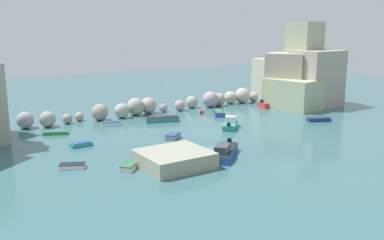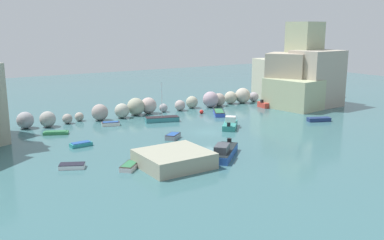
# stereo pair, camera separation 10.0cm
# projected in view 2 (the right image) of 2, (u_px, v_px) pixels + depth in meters

# --- Properties ---
(cove_water) EXTENTS (160.00, 160.00, 0.00)m
(cove_water) POSITION_uv_depth(u_px,v_px,m) (207.00, 132.00, 57.19)
(cove_water) COLOR #39666B
(cove_water) RESTS_ON ground
(cliff_headland_right) EXTENTS (19.38, 18.57, 14.63)m
(cliff_headland_right) POSITION_uv_depth(u_px,v_px,m) (298.00, 79.00, 77.64)
(cliff_headland_right) COLOR #AA9F8F
(cliff_headland_right) RESTS_ON ground
(rock_breakwater) EXTENTS (42.93, 3.65, 2.78)m
(rock_breakwater) POSITION_uv_depth(u_px,v_px,m) (166.00, 105.00, 70.61)
(rock_breakwater) COLOR #9F9EA5
(rock_breakwater) RESTS_ON ground
(stone_dock) EXTENTS (6.74, 6.24, 1.57)m
(stone_dock) POSITION_uv_depth(u_px,v_px,m) (174.00, 159.00, 43.19)
(stone_dock) COLOR #9A9A85
(stone_dock) RESTS_ON ground
(channel_buoy) EXTENTS (0.67, 0.67, 0.67)m
(channel_buoy) POSITION_uv_depth(u_px,v_px,m) (202.00, 112.00, 69.34)
(channel_buoy) COLOR red
(channel_buoy) RESTS_ON cove_water
(moored_boat_0) EXTENTS (3.59, 2.51, 0.57)m
(moored_boat_0) POSITION_uv_depth(u_px,v_px,m) (319.00, 119.00, 63.87)
(moored_boat_0) COLOR navy
(moored_boat_0) RESTS_ON cove_water
(moored_boat_1) EXTENTS (4.33, 4.48, 1.55)m
(moored_boat_1) POSITION_uv_depth(u_px,v_px,m) (230.00, 124.00, 59.55)
(moored_boat_1) COLOR teal
(moored_boat_1) RESTS_ON cove_water
(moored_boat_2) EXTENTS (5.20, 3.05, 5.89)m
(moored_boat_2) POSITION_uv_depth(u_px,v_px,m) (162.00, 119.00, 63.68)
(moored_boat_2) COLOR teal
(moored_boat_2) RESTS_ON cove_water
(moored_boat_3) EXTENTS (2.76, 2.74, 0.53)m
(moored_boat_3) POSITION_uv_depth(u_px,v_px,m) (130.00, 166.00, 42.54)
(moored_boat_3) COLOR white
(moored_boat_3) RESTS_ON cove_water
(moored_boat_4) EXTENTS (3.46, 4.41, 0.68)m
(moored_boat_4) POSITION_uv_depth(u_px,v_px,m) (219.00, 113.00, 68.46)
(moored_boat_4) COLOR #324DBB
(moored_boat_4) RESTS_ON cove_water
(moored_boat_5) EXTENTS (3.34, 2.38, 0.44)m
(moored_boat_5) POSITION_uv_depth(u_px,v_px,m) (56.00, 133.00, 56.18)
(moored_boat_5) COLOR #307D49
(moored_boat_5) RESTS_ON cove_water
(moored_boat_6) EXTENTS (4.44, 2.86, 1.88)m
(moored_boat_6) POSITION_uv_depth(u_px,v_px,m) (271.00, 103.00, 75.39)
(moored_boat_6) COLOR #C63E32
(moored_boat_6) RESTS_ON cove_water
(moored_boat_7) EXTENTS (5.95, 5.60, 1.67)m
(moored_boat_7) POSITION_uv_depth(u_px,v_px,m) (224.00, 152.00, 46.21)
(moored_boat_7) COLOR #2A57B0
(moored_boat_7) RESTS_ON cove_water
(moored_boat_8) EXTENTS (2.56, 1.27, 0.51)m
(moored_boat_8) POSITION_uv_depth(u_px,v_px,m) (81.00, 144.00, 50.52)
(moored_boat_8) COLOR teal
(moored_boat_8) RESTS_ON cove_water
(moored_boat_9) EXTENTS (2.62, 2.44, 0.63)m
(moored_boat_9) POSITION_uv_depth(u_px,v_px,m) (173.00, 136.00, 53.95)
(moored_boat_9) COLOR gray
(moored_boat_9) RESTS_ON cove_water
(moored_boat_10) EXTENTS (2.74, 1.88, 0.56)m
(moored_boat_10) POSITION_uv_depth(u_px,v_px,m) (111.00, 124.00, 61.07)
(moored_boat_10) COLOR white
(moored_boat_10) RESTS_ON cove_water
(moored_boat_11) EXTENTS (2.79, 2.27, 0.47)m
(moored_boat_11) POSITION_uv_depth(u_px,v_px,m) (72.00, 166.00, 42.72)
(moored_boat_11) COLOR white
(moored_boat_11) RESTS_ON cove_water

